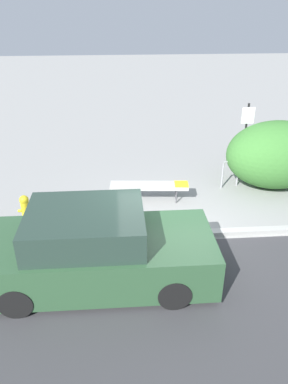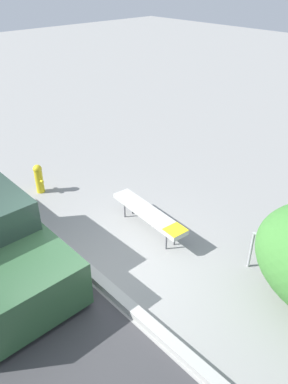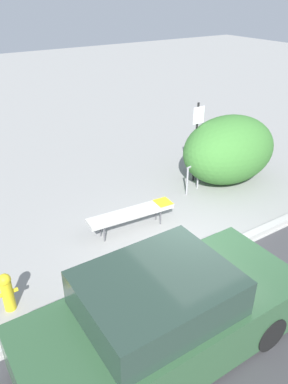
{
  "view_description": "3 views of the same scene",
  "coord_description": "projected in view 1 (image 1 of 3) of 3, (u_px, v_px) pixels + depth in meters",
  "views": [
    {
      "loc": [
        -1.19,
        -7.07,
        4.93
      ],
      "look_at": [
        -0.63,
        0.69,
        0.83
      ],
      "focal_mm": 35.0,
      "sensor_mm": 36.0,
      "label": 1
    },
    {
      "loc": [
        4.36,
        -2.78,
        4.96
      ],
      "look_at": [
        -0.5,
        1.71,
        0.95
      ],
      "focal_mm": 35.0,
      "sensor_mm": 36.0,
      "label": 2
    },
    {
      "loc": [
        -4.11,
        -4.47,
        5.0
      ],
      "look_at": [
        0.06,
        1.93,
        0.79
      ],
      "focal_mm": 35.0,
      "sensor_mm": 36.0,
      "label": 3
    }
  ],
  "objects": [
    {
      "name": "parked_car_near",
      "position": [
        95.0,
        250.0,
        7.03
      ],
      "size": [
        4.39,
        1.87,
        1.54
      ],
      "rotation": [
        0.0,
        0.0,
        -0.0
      ],
      "color": "black",
      "rests_on": "ground_plane"
    },
    {
      "name": "fire_hydrant",
      "position": [
        25.0,
        209.0,
        8.94
      ],
      "size": [
        0.36,
        0.22,
        0.77
      ],
      "color": "gold",
      "rests_on": "ground_plane"
    },
    {
      "name": "sign_post",
      "position": [
        245.0,
        135.0,
        10.71
      ],
      "size": [
        0.36,
        0.08,
        2.3
      ],
      "color": "black",
      "rests_on": "ground_plane"
    },
    {
      "name": "bench",
      "position": [
        150.0,
        186.0,
        9.92
      ],
      "size": [
        2.09,
        0.57,
        0.52
      ],
      "rotation": [
        0.0,
        0.0,
        -0.08
      ],
      "color": "#515156",
      "rests_on": "ground_plane"
    },
    {
      "name": "curb",
      "position": [
        173.0,
        235.0,
        8.58
      ],
      "size": [
        60.0,
        0.2,
        0.13
      ],
      "color": "#A8A8A3",
      "rests_on": "ground_plane"
    },
    {
      "name": "ground_plane",
      "position": [
        173.0,
        237.0,
        8.61
      ],
      "size": [
        60.0,
        60.0,
        0.0
      ],
      "primitive_type": "plane",
      "color": "gray"
    },
    {
      "name": "bike_rack",
      "position": [
        231.0,
        171.0,
        10.65
      ],
      "size": [
        0.55,
        0.18,
        0.83
      ],
      "rotation": [
        0.0,
        0.0,
        0.24
      ],
      "color": "#99999E",
      "rests_on": "ground_plane"
    },
    {
      "name": "shrub_hedge",
      "position": [
        277.0,
        155.0,
        10.54
      ],
      "size": [
        2.86,
        2.06,
        1.91
      ],
      "color": "#3D7A33",
      "rests_on": "ground_plane"
    }
  ]
}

